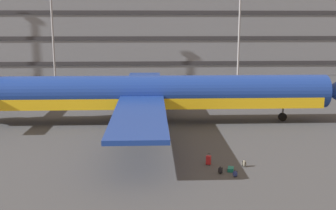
% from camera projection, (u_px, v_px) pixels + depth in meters
% --- Properties ---
extents(ground_plane, '(600.00, 600.00, 0.00)m').
position_uv_depth(ground_plane, '(144.00, 127.00, 41.56)').
color(ground_plane, '#424449').
extents(terminal_structure, '(177.98, 21.55, 14.97)m').
position_uv_depth(terminal_structure, '(147.00, 36.00, 90.55)').
color(terminal_structure, slate).
rests_on(terminal_structure, ground_plane).
extents(airliner, '(43.31, 35.09, 10.37)m').
position_uv_depth(airliner, '(148.00, 94.00, 42.83)').
color(airliner, navy).
rests_on(airliner, ground_plane).
extents(light_mast_left, '(1.80, 0.50, 19.34)m').
position_uv_depth(light_mast_left, '(52.00, 18.00, 72.99)').
color(light_mast_left, gray).
rests_on(light_mast_left, ground_plane).
extents(light_mast_center_left, '(1.80, 0.50, 23.58)m').
position_uv_depth(light_mast_center_left, '(240.00, 6.00, 73.96)').
color(light_mast_center_left, gray).
rests_on(light_mast_center_left, ground_plane).
extents(suitcase_upright, '(0.57, 0.73, 0.27)m').
position_uv_depth(suitcase_upright, '(231.00, 169.00, 29.21)').
color(suitcase_upright, '#147266').
rests_on(suitcase_upright, ground_plane).
extents(suitcase_scuffed, '(0.43, 0.38, 0.87)m').
position_uv_depth(suitcase_scuffed, '(209.00, 160.00, 30.46)').
color(suitcase_scuffed, '#B21E23').
rests_on(suitcase_scuffed, ground_plane).
extents(backpack_orange, '(0.43, 0.40, 0.49)m').
position_uv_depth(backpack_orange, '(235.00, 174.00, 28.11)').
color(backpack_orange, navy).
rests_on(backpack_orange, ground_plane).
extents(backpack_navy, '(0.40, 0.35, 0.56)m').
position_uv_depth(backpack_navy, '(244.00, 164.00, 30.07)').
color(backpack_navy, gray).
rests_on(backpack_navy, ground_plane).
extents(backpack_purple, '(0.42, 0.42, 0.55)m').
position_uv_depth(backpack_purple, '(220.00, 170.00, 28.70)').
color(backpack_purple, black).
rests_on(backpack_purple, ground_plane).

